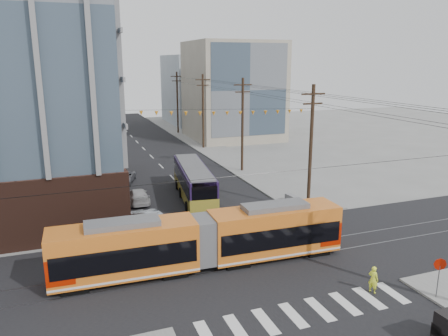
# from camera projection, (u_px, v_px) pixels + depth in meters

# --- Properties ---
(ground) EXTENTS (160.00, 160.00, 0.00)m
(ground) POSITION_uv_depth(u_px,v_px,m) (280.00, 286.00, 25.68)
(ground) COLOR slate
(bg_bldg_nw_near) EXTENTS (18.00, 16.00, 18.00)m
(bg_bldg_nw_near) POSITION_uv_depth(u_px,v_px,m) (17.00, 87.00, 65.03)
(bg_bldg_nw_near) COLOR #8C99A5
(bg_bldg_nw_near) RESTS_ON ground
(bg_bldg_ne_near) EXTENTS (14.00, 14.00, 16.00)m
(bg_bldg_ne_near) POSITION_uv_depth(u_px,v_px,m) (233.00, 91.00, 72.86)
(bg_bldg_ne_near) COLOR gray
(bg_bldg_ne_near) RESTS_ON ground
(bg_bldg_nw_far) EXTENTS (16.00, 18.00, 20.00)m
(bg_bldg_nw_far) POSITION_uv_depth(u_px,v_px,m) (42.00, 76.00, 84.00)
(bg_bldg_nw_far) COLOR gray
(bg_bldg_nw_far) RESTS_ON ground
(bg_bldg_ne_far) EXTENTS (16.00, 16.00, 14.00)m
(bg_bldg_ne_far) POSITION_uv_depth(u_px,v_px,m) (207.00, 89.00, 91.97)
(bg_bldg_ne_far) COLOR #8C99A5
(bg_bldg_ne_far) RESTS_ON ground
(utility_pole_far) EXTENTS (0.30, 0.30, 11.00)m
(utility_pole_far) POSITION_uv_depth(u_px,v_px,m) (177.00, 103.00, 78.18)
(utility_pole_far) COLOR black
(utility_pole_far) RESTS_ON ground
(streetcar) EXTENTS (18.69, 3.25, 3.59)m
(streetcar) POSITION_uv_depth(u_px,v_px,m) (203.00, 241.00, 27.64)
(streetcar) COLOR orange
(streetcar) RESTS_ON ground
(city_bus) EXTENTS (4.03, 11.78, 3.27)m
(city_bus) POSITION_uv_depth(u_px,v_px,m) (194.00, 182.00, 41.69)
(city_bus) COLOR #271642
(city_bus) RESTS_ON ground
(parked_car_silver) EXTENTS (3.32, 5.06, 1.58)m
(parked_car_silver) POSITION_uv_depth(u_px,v_px,m) (145.00, 220.00, 33.97)
(parked_car_silver) COLOR #969FA8
(parked_car_silver) RESTS_ON ground
(parked_car_white) EXTENTS (1.99, 4.55, 1.30)m
(parked_car_white) POSITION_uv_depth(u_px,v_px,m) (138.00, 196.00, 40.59)
(parked_car_white) COLOR #B2B2B2
(parked_car_white) RESTS_ON ground
(parked_car_grey) EXTENTS (3.52, 5.09, 1.29)m
(parked_car_grey) POSITION_uv_depth(u_px,v_px,m) (124.00, 177.00, 47.37)
(parked_car_grey) COLOR slate
(parked_car_grey) RESTS_ON ground
(pedestrian) EXTENTS (0.60, 0.69, 1.61)m
(pedestrian) POSITION_uv_depth(u_px,v_px,m) (373.00, 279.00, 24.76)
(pedestrian) COLOR #EFFE33
(pedestrian) RESTS_ON ground
(stop_sign) EXTENTS (0.93, 0.93, 2.31)m
(stop_sign) POSITION_uv_depth(u_px,v_px,m) (438.00, 281.00, 23.92)
(stop_sign) COLOR #A71100
(stop_sign) RESTS_ON ground
(jersey_barrier) EXTENTS (1.38, 4.08, 0.80)m
(jersey_barrier) POSITION_uv_depth(u_px,v_px,m) (300.00, 203.00, 39.31)
(jersey_barrier) COLOR #606062
(jersey_barrier) RESTS_ON ground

